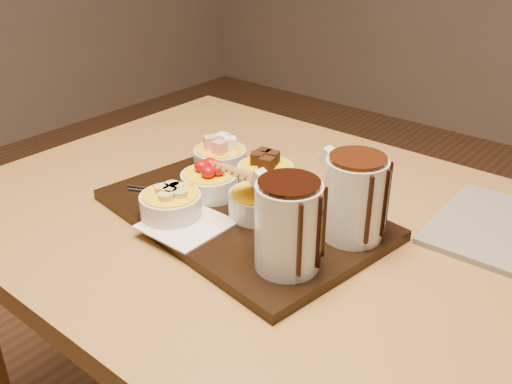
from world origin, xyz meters
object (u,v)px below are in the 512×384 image
Objects in this scene: serving_board at (242,214)px; bowl_strawberries at (210,184)px; pitcher_milk_chocolate at (355,199)px; dining_table at (299,275)px; pitcher_dark_chocolate at (288,227)px.

bowl_strawberries reaches higher than serving_board.
bowl_strawberries is at bearing -163.61° from pitcher_milk_chocolate.
bowl_strawberries reaches higher than dining_table.
pitcher_milk_chocolate is (0.03, 0.13, 0.00)m from pitcher_dark_chocolate.
bowl_strawberries is 0.79× the size of pitcher_dark_chocolate.
pitcher_dark_chocolate is 1.00× the size of pitcher_milk_chocolate.
serving_board is 0.20m from pitcher_milk_chocolate.
bowl_strawberries is (-0.08, 0.01, 0.03)m from serving_board.
pitcher_dark_chocolate reaches higher than bowl_strawberries.
serving_board is 0.08m from bowl_strawberries.
dining_table is 12.00× the size of bowl_strawberries.
serving_board is 0.19m from pitcher_dark_chocolate.
dining_table is at bearing 125.60° from pitcher_dark_chocolate.
serving_board reaches higher than dining_table.
serving_board is at bearing -154.00° from dining_table.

